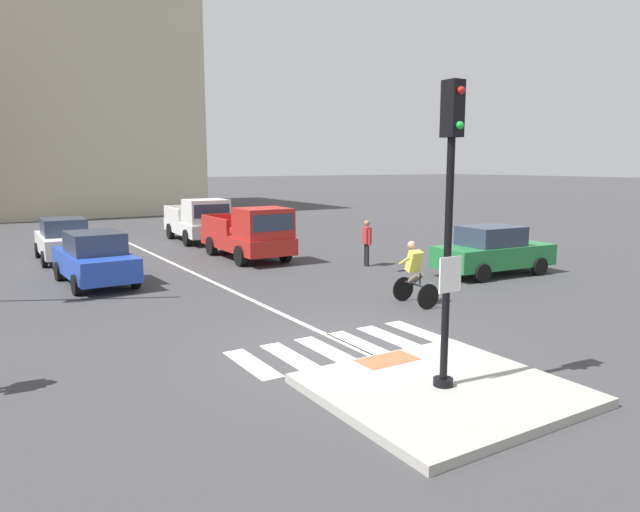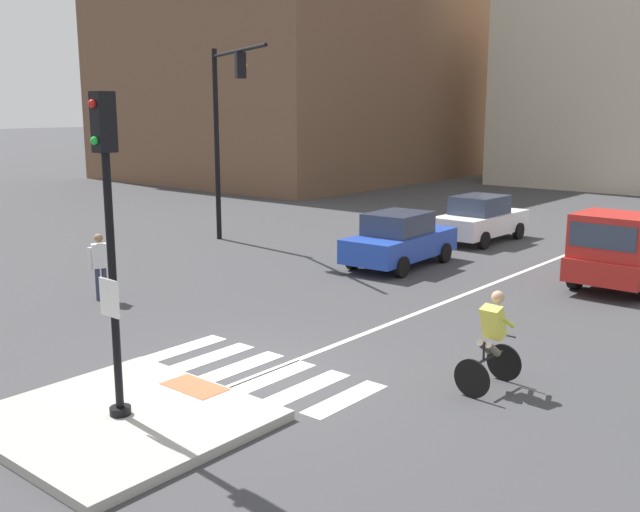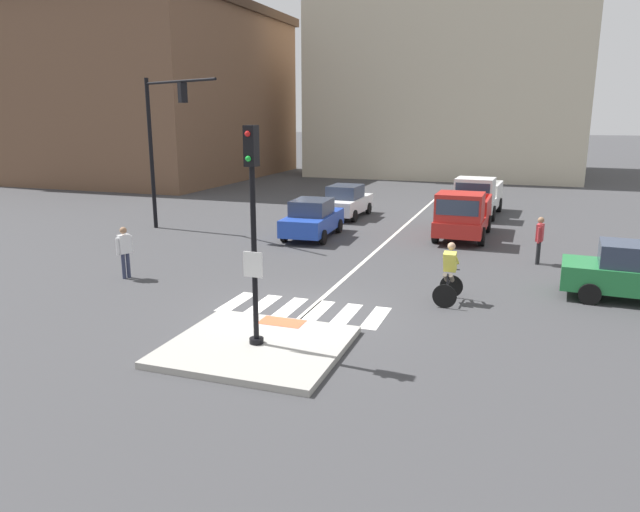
% 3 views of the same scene
% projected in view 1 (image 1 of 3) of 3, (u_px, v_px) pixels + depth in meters
% --- Properties ---
extents(ground_plane, '(300.00, 300.00, 0.00)m').
position_uv_depth(ground_plane, '(352.00, 351.00, 11.51)').
color(ground_plane, '#3D3D3F').
extents(traffic_island, '(3.84, 3.59, 0.15)m').
position_uv_depth(traffic_island, '(443.00, 390.00, 9.35)').
color(traffic_island, '#A3A099').
rests_on(traffic_island, ground).
extents(tactile_pad_front, '(1.10, 0.60, 0.01)m').
position_uv_depth(tactile_pad_front, '(387.00, 360.00, 10.55)').
color(tactile_pad_front, '#DB5B38').
rests_on(tactile_pad_front, traffic_island).
extents(signal_pole, '(0.44, 0.38, 4.76)m').
position_uv_depth(signal_pole, '(450.00, 208.00, 8.88)').
color(signal_pole, black).
rests_on(signal_pole, traffic_island).
extents(crosswalk_stripe_a, '(0.44, 1.80, 0.01)m').
position_uv_depth(crosswalk_stripe_a, '(252.00, 364.00, 10.78)').
color(crosswalk_stripe_a, silver).
rests_on(crosswalk_stripe_a, ground).
extents(crosswalk_stripe_b, '(0.44, 1.80, 0.01)m').
position_uv_depth(crosswalk_stripe_b, '(290.00, 356.00, 11.20)').
color(crosswalk_stripe_b, silver).
rests_on(crosswalk_stripe_b, ground).
extents(crosswalk_stripe_c, '(0.44, 1.80, 0.01)m').
position_uv_depth(crosswalk_stripe_c, '(325.00, 349.00, 11.61)').
color(crosswalk_stripe_c, silver).
rests_on(crosswalk_stripe_c, ground).
extents(crosswalk_stripe_d, '(0.44, 1.80, 0.01)m').
position_uv_depth(crosswalk_stripe_d, '(358.00, 343.00, 12.03)').
color(crosswalk_stripe_d, silver).
rests_on(crosswalk_stripe_d, ground).
extents(crosswalk_stripe_e, '(0.44, 1.80, 0.01)m').
position_uv_depth(crosswalk_stripe_e, '(389.00, 337.00, 12.45)').
color(crosswalk_stripe_e, silver).
rests_on(crosswalk_stripe_e, ground).
extents(crosswalk_stripe_f, '(0.44, 1.80, 0.01)m').
position_uv_depth(crosswalk_stripe_f, '(417.00, 331.00, 12.86)').
color(crosswalk_stripe_f, silver).
rests_on(crosswalk_stripe_f, ground).
extents(lane_centre_line, '(0.14, 28.00, 0.01)m').
position_uv_depth(lane_centre_line, '(191.00, 272.00, 20.00)').
color(lane_centre_line, silver).
rests_on(lane_centre_line, ground).
extents(building_corner_left, '(22.35, 18.60, 16.94)m').
position_uv_depth(building_corner_left, '(28.00, 100.00, 44.26)').
color(building_corner_left, beige).
rests_on(building_corner_left, ground).
extents(car_blue_westbound_far, '(1.99, 4.18, 1.64)m').
position_uv_depth(car_blue_westbound_far, '(95.00, 259.00, 17.75)').
color(car_blue_westbound_far, '#2347B7').
rests_on(car_blue_westbound_far, ground).
extents(car_green_cross_right, '(4.19, 2.03, 1.64)m').
position_uv_depth(car_green_cross_right, '(493.00, 251.00, 19.33)').
color(car_green_cross_right, '#237A3D').
rests_on(car_green_cross_right, ground).
extents(car_white_westbound_distant, '(1.91, 4.13, 1.64)m').
position_uv_depth(car_white_westbound_distant, '(64.00, 240.00, 22.15)').
color(car_white_westbound_distant, white).
rests_on(car_white_westbound_distant, ground).
extents(pickup_truck_red_eastbound_far, '(2.11, 5.12, 2.08)m').
position_uv_depth(pickup_truck_red_eastbound_far, '(251.00, 235.00, 22.33)').
color(pickup_truck_red_eastbound_far, red).
rests_on(pickup_truck_red_eastbound_far, ground).
extents(pickup_truck_white_eastbound_distant, '(2.27, 5.20, 2.08)m').
position_uv_depth(pickup_truck_white_eastbound_distant, '(199.00, 222.00, 27.43)').
color(pickup_truck_white_eastbound_distant, white).
rests_on(pickup_truck_white_eastbound_distant, ground).
extents(cyclist, '(0.71, 1.12, 1.68)m').
position_uv_depth(cyclist, '(414.00, 272.00, 15.20)').
color(cyclist, black).
rests_on(cyclist, ground).
extents(pedestrian_waiting_far_side, '(0.28, 0.54, 1.67)m').
position_uv_depth(pedestrian_waiting_far_side, '(367.00, 239.00, 20.97)').
color(pedestrian_waiting_far_side, black).
rests_on(pedestrian_waiting_far_side, ground).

